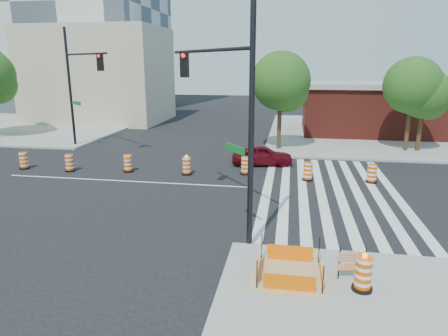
{
  "coord_description": "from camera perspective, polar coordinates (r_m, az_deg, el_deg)",
  "views": [
    {
      "loc": [
        8.85,
        -19.89,
        6.34
      ],
      "look_at": [
        5.76,
        -1.52,
        1.4
      ],
      "focal_mm": 32.0,
      "sensor_mm": 36.0,
      "label": 1
    }
  ],
  "objects": [
    {
      "name": "median_drum_5",
      "position": [
        23.29,
        3.05,
        0.25
      ],
      "size": [
        0.6,
        0.6,
        1.02
      ],
      "color": "black",
      "rests_on": "ground"
    },
    {
      "name": "lane_centerline",
      "position": [
        22.68,
        -13.85,
        -1.81
      ],
      "size": [
        14.0,
        0.12,
        0.01
      ],
      "primitive_type": "cube",
      "color": "silver",
      "rests_on": "ground"
    },
    {
      "name": "signal_pole_se",
      "position": [
        14.59,
        0.17,
        10.51
      ],
      "size": [
        4.1,
        5.18,
        8.55
      ],
      "rotation": [
        0.0,
        0.0,
        2.24
      ],
      "color": "black",
      "rests_on": "ground"
    },
    {
      "name": "crosswalk_east",
      "position": [
        20.98,
        14.86,
        -3.23
      ],
      "size": [
        6.75,
        13.5,
        0.01
      ],
      "color": "silver",
      "rests_on": "ground"
    },
    {
      "name": "barricade",
      "position": [
        12.55,
        17.85,
        -12.58
      ],
      "size": [
        0.85,
        0.21,
        1.01
      ],
      "rotation": [
        0.0,
        0.0,
        0.2
      ],
      "color": "#E85104",
      "rests_on": "ground"
    },
    {
      "name": "brick_storefront",
      "position": [
        39.19,
        23.23,
        7.77
      ],
      "size": [
        16.5,
        8.5,
        4.6
      ],
      "color": "maroon",
      "rests_on": "ground"
    },
    {
      "name": "tree_north_c",
      "position": [
        29.48,
        8.19,
        11.74
      ],
      "size": [
        4.22,
        4.22,
        7.17
      ],
      "color": "#382314",
      "rests_on": "ground"
    },
    {
      "name": "median_drum_7",
      "position": [
        23.05,
        20.35,
        -0.83
      ],
      "size": [
        0.6,
        0.6,
        1.02
      ],
      "color": "black",
      "rests_on": "ground"
    },
    {
      "name": "red_coupe",
      "position": [
        25.45,
        5.44,
        1.87
      ],
      "size": [
        4.04,
        2.2,
        1.3
      ],
      "primitive_type": "imported",
      "rotation": [
        0.0,
        0.0,
        1.75
      ],
      "color": "#54070F",
      "rests_on": "ground"
    },
    {
      "name": "tree_north_e",
      "position": [
        31.8,
        26.71,
        9.11
      ],
      "size": [
        3.53,
        3.52,
        5.99
      ],
      "color": "#382314",
      "rests_on": "ground"
    },
    {
      "name": "median_drum_4",
      "position": [
        23.28,
        -5.34,
        0.23
      ],
      "size": [
        0.6,
        0.6,
        1.18
      ],
      "color": "black",
      "rests_on": "ground"
    },
    {
      "name": "excavation_pit",
      "position": [
        12.5,
        9.3,
        -14.68
      ],
      "size": [
        2.2,
        2.2,
        0.9
      ],
      "color": "tan",
      "rests_on": "ground"
    },
    {
      "name": "median_drum_6",
      "position": [
        22.52,
        11.89,
        -0.56
      ],
      "size": [
        0.6,
        0.6,
        1.02
      ],
      "color": "black",
      "rests_on": "ground"
    },
    {
      "name": "sidewalk_nw",
      "position": [
        46.87,
        -25.65,
        5.71
      ],
      "size": [
        22.0,
        22.0,
        0.15
      ],
      "primitive_type": "cube",
      "color": "gray",
      "rests_on": "ground"
    },
    {
      "name": "median_drum_3",
      "position": [
        24.48,
        -13.55,
        0.58
      ],
      "size": [
        0.6,
        0.6,
        1.02
      ],
      "color": "black",
      "rests_on": "ground"
    },
    {
      "name": "signal_pole_nw",
      "position": [
        31.15,
        -20.07,
        12.11
      ],
      "size": [
        5.22,
        4.24,
        8.7
      ],
      "rotation": [
        0.0,
        0.0,
        -0.68
      ],
      "color": "black",
      "rests_on": "ground"
    },
    {
      "name": "median_drum_2",
      "position": [
        25.63,
        -21.19,
        0.61
      ],
      "size": [
        0.6,
        0.6,
        1.02
      ],
      "color": "black",
      "rests_on": "ground"
    },
    {
      "name": "tree_north_d",
      "position": [
        31.47,
        25.36,
        10.2
      ],
      "size": [
        3.99,
        3.99,
        6.78
      ],
      "color": "#382314",
      "rests_on": "ground"
    },
    {
      "name": "ground",
      "position": [
        22.68,
        -13.85,
        -1.83
      ],
      "size": [
        120.0,
        120.0,
        0.0
      ],
      "primitive_type": "plane",
      "color": "black",
      "rests_on": "ground"
    },
    {
      "name": "median_drum_1",
      "position": [
        27.35,
        -26.68,
        0.87
      ],
      "size": [
        0.6,
        0.6,
        1.02
      ],
      "color": "black",
      "rests_on": "ground"
    },
    {
      "name": "beige_midrise",
      "position": [
        46.82,
        -17.32,
        12.56
      ],
      "size": [
        14.0,
        10.0,
        10.0
      ],
      "primitive_type": "cube",
      "color": "#BDAB90",
      "rests_on": "ground"
    },
    {
      "name": "pit_drum",
      "position": [
        12.12,
        19.26,
        -14.2
      ],
      "size": [
        0.58,
        0.58,
        1.14
      ],
      "color": "black",
      "rests_on": "ground"
    },
    {
      "name": "sidewalk_ne",
      "position": [
        39.48,
        22.9,
        4.55
      ],
      "size": [
        22.0,
        22.0,
        0.15
      ],
      "primitive_type": "cube",
      "color": "gray",
      "rests_on": "ground"
    }
  ]
}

